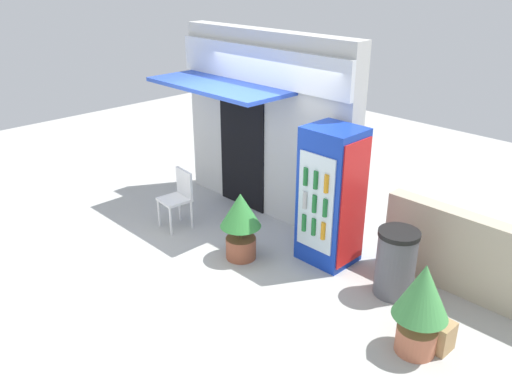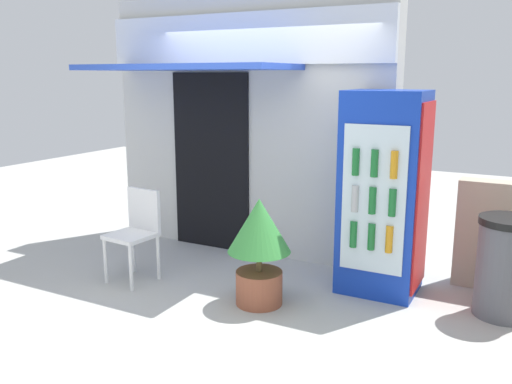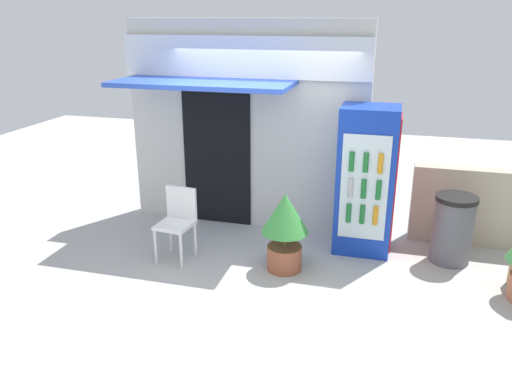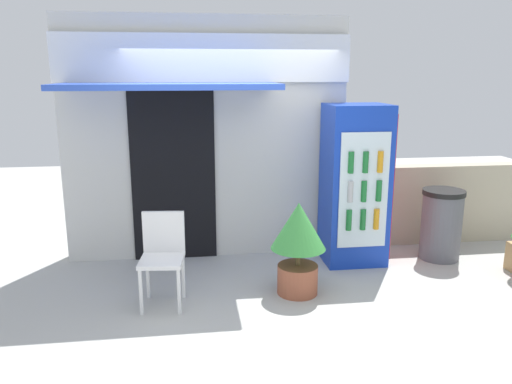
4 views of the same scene
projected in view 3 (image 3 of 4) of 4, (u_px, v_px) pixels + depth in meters
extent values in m
plane|color=#B2B2AD|center=(238.00, 267.00, 6.22)|extent=(16.00, 16.00, 0.00)
cube|color=silver|center=(247.00, 126.00, 7.16)|extent=(3.39, 0.30, 2.89)
cube|color=white|center=(243.00, 57.00, 6.67)|extent=(3.39, 0.08, 0.54)
cube|color=blue|center=(202.00, 83.00, 6.47)|extent=(2.32, 0.97, 0.06)
cube|color=black|center=(217.00, 155.00, 7.26)|extent=(0.99, 0.03, 2.05)
cube|color=#1438B2|center=(366.00, 180.00, 6.42)|extent=(0.71, 0.61, 1.89)
cube|color=silver|center=(364.00, 188.00, 6.13)|extent=(0.57, 0.02, 1.32)
cube|color=red|center=(395.00, 183.00, 6.33)|extent=(0.02, 0.55, 1.70)
cylinder|color=#196B2D|center=(349.00, 213.00, 6.27)|extent=(0.06, 0.06, 0.24)
cylinder|color=#196B2D|center=(362.00, 214.00, 6.23)|extent=(0.06, 0.06, 0.24)
cylinder|color=orange|center=(375.00, 215.00, 6.19)|extent=(0.06, 0.06, 0.24)
cylinder|color=#B2B2B7|center=(350.00, 188.00, 6.16)|extent=(0.06, 0.06, 0.24)
cylinder|color=#196B2D|center=(364.00, 189.00, 6.12)|extent=(0.06, 0.06, 0.24)
cylinder|color=#196B2D|center=(378.00, 190.00, 6.07)|extent=(0.06, 0.06, 0.24)
cylinder|color=#196B2D|center=(352.00, 161.00, 6.05)|extent=(0.06, 0.06, 0.24)
cylinder|color=#196B2D|center=(366.00, 162.00, 6.01)|extent=(0.06, 0.06, 0.24)
cylinder|color=orange|center=(381.00, 163.00, 5.96)|extent=(0.06, 0.06, 0.24)
cylinder|color=white|center=(156.00, 247.00, 6.25)|extent=(0.04, 0.04, 0.45)
cylinder|color=white|center=(181.00, 251.00, 6.13)|extent=(0.04, 0.04, 0.45)
cylinder|color=white|center=(171.00, 235.00, 6.57)|extent=(0.04, 0.04, 0.45)
cylinder|color=white|center=(195.00, 239.00, 6.45)|extent=(0.04, 0.04, 0.45)
cube|color=white|center=(175.00, 225.00, 6.27)|extent=(0.45, 0.46, 0.04)
cube|color=white|center=(181.00, 203.00, 6.36)|extent=(0.41, 0.08, 0.42)
cylinder|color=#995138|center=(284.00, 258.00, 6.13)|extent=(0.42, 0.42, 0.31)
cylinder|color=brown|center=(285.00, 239.00, 6.05)|extent=(0.05, 0.05, 0.19)
cone|color=#388C3D|center=(285.00, 213.00, 5.94)|extent=(0.56, 0.56, 0.48)
cylinder|color=#595960|center=(452.00, 231.00, 6.25)|extent=(0.48, 0.48, 0.81)
cylinder|color=black|center=(457.00, 198.00, 6.11)|extent=(0.50, 0.50, 0.06)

